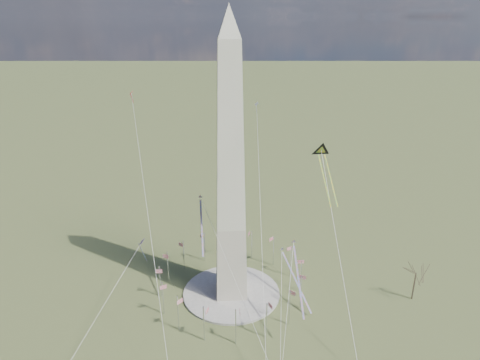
{
  "coord_description": "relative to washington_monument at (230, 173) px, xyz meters",
  "views": [
    {
      "loc": [
        -6.44,
        -134.04,
        96.92
      ],
      "look_at": [
        3.22,
        0.0,
        45.49
      ],
      "focal_mm": 32.0,
      "sensor_mm": 36.0,
      "label": 1
    }
  ],
  "objects": [
    {
      "name": "kite_streamer_mid",
      "position": [
        -10.28,
        1.4,
        -16.63
      ],
      "size": [
        2.08,
        20.29,
        13.93
      ],
      "rotation": [
        0.0,
        0.0,
        3.18
      ],
      "color": "#D74C22",
      "rests_on": "ground"
    },
    {
      "name": "washington_monument",
      "position": [
        0.0,
        0.0,
        0.0
      ],
      "size": [
        15.56,
        15.56,
        100.0
      ],
      "color": "beige",
      "rests_on": "plaza"
    },
    {
      "name": "kite_streamer_right",
      "position": [
        21.93,
        -2.25,
        -37.56
      ],
      "size": [
        8.84,
        21.02,
        15.07
      ],
      "rotation": [
        0.0,
        0.0,
        3.5
      ],
      "color": "#D74C22",
      "rests_on": "ground"
    },
    {
      "name": "kite_small_red",
      "position": [
        -35.34,
        28.68,
        22.02
      ],
      "size": [
        1.26,
        2.03,
        4.59
      ],
      "rotation": [
        0.0,
        0.0,
        2.72
      ],
      "color": "red",
      "rests_on": "ground"
    },
    {
      "name": "ground",
      "position": [
        0.0,
        0.0,
        -47.95
      ],
      "size": [
        2000.0,
        2000.0,
        0.0
      ],
      "primitive_type": "plane",
      "color": "#42552A",
      "rests_on": "ground"
    },
    {
      "name": "tree_near",
      "position": [
        65.97,
        -7.93,
        -36.17
      ],
      "size": [
        9.45,
        9.45,
        16.53
      ],
      "color": "#4E372F",
      "rests_on": "ground"
    },
    {
      "name": "kite_small_white",
      "position": [
        14.01,
        49.75,
        13.18
      ],
      "size": [
        1.38,
        1.96,
        4.91
      ],
      "rotation": [
        0.0,
        0.0,
        2.91
      ],
      "color": "silver",
      "rests_on": "ground"
    },
    {
      "name": "flagpole_ring",
      "position": [
        -0.0,
        -0.0,
        -40.68
      ],
      "size": [
        54.4,
        54.4,
        13.0
      ],
      "color": "white",
      "rests_on": "ground"
    },
    {
      "name": "kite_delta_black",
      "position": [
        33.64,
        10.72,
        2.81
      ],
      "size": [
        7.77,
        20.91,
        17.42
      ],
      "rotation": [
        0.0,
        0.0,
        3.17
      ],
      "color": "black",
      "rests_on": "ground"
    },
    {
      "name": "kite_diamond_purple",
      "position": [
        -32.58,
        7.02,
        -29.59
      ],
      "size": [
        2.33,
        3.49,
        10.41
      ],
      "rotation": [
        0.0,
        0.0,
        2.5
      ],
      "color": "#3B1A76",
      "rests_on": "ground"
    },
    {
      "name": "kite_streamer_left",
      "position": [
        20.7,
        -15.87,
        -27.38
      ],
      "size": [
        2.12,
        22.53,
        15.47
      ],
      "rotation": [
        0.0,
        0.0,
        3.12
      ],
      "color": "#D74C22",
      "rests_on": "ground"
    },
    {
      "name": "plaza",
      "position": [
        0.0,
        0.0,
        -47.55
      ],
      "size": [
        36.0,
        36.0,
        0.8
      ],
      "primitive_type": "cylinder",
      "color": "#AFA8A0",
      "rests_on": "ground"
    }
  ]
}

